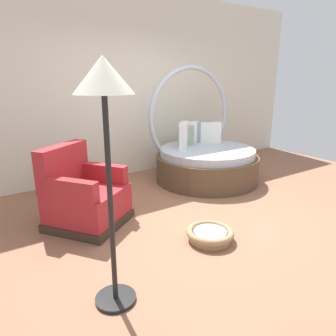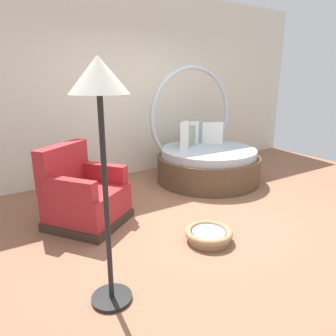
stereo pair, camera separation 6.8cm
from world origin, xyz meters
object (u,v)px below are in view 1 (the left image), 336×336
Objects in this scene: round_daybed at (204,157)px; floor_lamp at (105,102)px; pet_basket at (210,234)px; red_armchair at (84,197)px; side_table at (65,163)px.

round_daybed reaches higher than floor_lamp.
floor_lamp reaches higher than pet_basket.
red_armchair is 1.89m from floor_lamp.
side_table reaches higher than pet_basket.
floor_lamp is (-2.54, -1.97, 1.14)m from round_daybed.
floor_lamp reaches higher than red_armchair.
red_armchair is at bearing 130.38° from pet_basket.
round_daybed is 2.26m from side_table.
pet_basket is at bearing -128.07° from round_daybed.
side_table is (0.15, 1.30, 0.10)m from red_armchair.
round_daybed is 3.41m from floor_lamp.
round_daybed is at bearing 51.93° from pet_basket.
red_armchair reaches higher than side_table.
red_armchair is 1.31m from side_table.
pet_basket is 2.60m from side_table.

